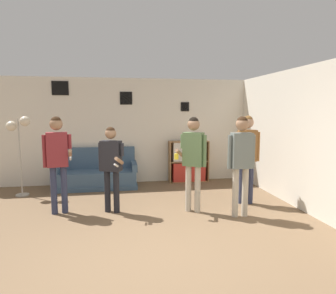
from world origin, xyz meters
name	(u,v)px	position (x,y,z in m)	size (l,w,h in m)	color
ground_plane	(152,257)	(0.00, 0.00, 0.00)	(20.00, 20.00, 0.00)	brown
wall_back	(133,131)	(0.00, 4.17, 1.36)	(8.41, 0.08, 2.70)	silver
wall_right	(285,136)	(3.03, 2.07, 1.35)	(0.06, 6.54, 2.70)	silver
couch	(97,175)	(-0.93, 3.76, 0.31)	(1.94, 0.80, 0.96)	#3D5670
bookshelf	(189,161)	(1.43, 3.95, 0.54)	(1.05, 0.30, 1.09)	olive
floor_lamp	(19,133)	(-2.52, 3.28, 1.41)	(0.50, 0.28, 1.76)	#ADA89E
person_player_foreground_left	(57,154)	(-1.48, 1.93, 1.11)	(0.54, 0.45, 1.78)	#2D334C
person_player_foreground_center	(111,161)	(-0.53, 1.84, 0.97)	(0.46, 0.56, 1.59)	black
person_watcher_holding_cup	(193,154)	(0.96, 1.63, 1.10)	(0.59, 0.37, 1.77)	#B7AD99
person_spectator_near_bookshelf	(241,155)	(1.72, 1.24, 1.11)	(0.50, 0.23, 1.78)	#B7AD99
person_spectator_far_right	(247,149)	(2.14, 1.93, 1.11)	(0.49, 0.27, 1.78)	#2D334C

